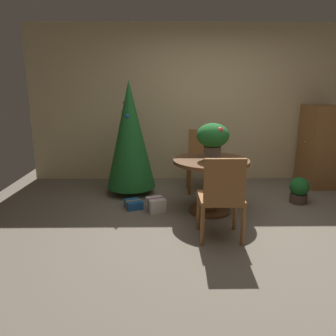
{
  "coord_description": "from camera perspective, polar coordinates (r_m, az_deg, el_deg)",
  "views": [
    {
      "loc": [
        -0.75,
        -3.43,
        1.6
      ],
      "look_at": [
        -0.69,
        0.26,
        0.67
      ],
      "focal_mm": 34.76,
      "sensor_mm": 36.0,
      "label": 1
    }
  ],
  "objects": [
    {
      "name": "back_wall_panel",
      "position": [
        5.69,
        6.83,
        11.03
      ],
      "size": [
        6.0,
        0.1,
        2.6
      ],
      "primitive_type": "cube",
      "color": "beige",
      "rests_on": "ground_plane"
    },
    {
      "name": "potted_plant",
      "position": [
        4.93,
        22.02,
        -3.56
      ],
      "size": [
        0.27,
        0.27,
        0.37
      ],
      "color": "#4C382D",
      "rests_on": "ground_plane"
    },
    {
      "name": "gift_box_cream",
      "position": [
        4.3,
        -2.12,
        -6.45
      ],
      "size": [
        0.28,
        0.28,
        0.18
      ],
      "color": "silver",
      "rests_on": "ground_plane"
    },
    {
      "name": "wooden_chair_near",
      "position": [
        3.42,
        9.46,
        -4.6
      ],
      "size": [
        0.46,
        0.43,
        0.92
      ],
      "color": "brown",
      "rests_on": "ground_plane"
    },
    {
      "name": "round_dining_table",
      "position": [
        4.2,
        7.49,
        -1.46
      ],
      "size": [
        0.96,
        0.96,
        0.7
      ],
      "color": "brown",
      "rests_on": "ground_plane"
    },
    {
      "name": "gift_box_blue",
      "position": [
        4.45,
        -6.05,
        -6.31
      ],
      "size": [
        0.28,
        0.29,
        0.11
      ],
      "color": "#1E569E",
      "rests_on": "ground_plane"
    },
    {
      "name": "flower_vase",
      "position": [
        4.12,
        7.86,
        5.32
      ],
      "size": [
        0.41,
        0.41,
        0.46
      ],
      "color": "#665B51",
      "rests_on": "round_dining_table"
    },
    {
      "name": "ground_plane",
      "position": [
        3.86,
        10.58,
        -10.62
      ],
      "size": [
        6.6,
        6.6,
        0.0
      ],
      "primitive_type": "plane",
      "color": "#756B5B"
    },
    {
      "name": "wooden_chair_far",
      "position": [
        5.07,
        6.04,
        2.11
      ],
      "size": [
        0.47,
        0.39,
        0.95
      ],
      "color": "brown",
      "rests_on": "ground_plane"
    },
    {
      "name": "holiday_tree",
      "position": [
        4.86,
        -6.67,
        5.73
      ],
      "size": [
        0.74,
        0.74,
        1.69
      ],
      "color": "brown",
      "rests_on": "ground_plane"
    },
    {
      "name": "wooden_cabinet",
      "position": [
        5.86,
        25.28,
        3.49
      ],
      "size": [
        0.54,
        0.68,
        1.31
      ],
      "color": "brown",
      "rests_on": "ground_plane"
    }
  ]
}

